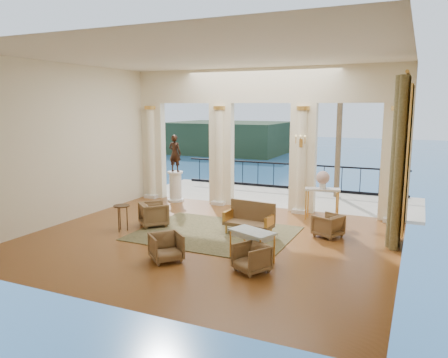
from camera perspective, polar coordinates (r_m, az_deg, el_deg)
The scene contains 23 objects.
floor at distance 11.12m, azimuth -2.03°, elevation -7.86°, with size 9.00×9.00×0.00m, color #502F0A.
room_walls at distance 9.63m, azimuth -5.10°, elevation 6.85°, with size 9.00×9.00×9.00m.
arcade at distance 14.15m, azimuth 4.83°, elevation 6.54°, with size 9.00×0.56×4.50m.
terrace at distance 16.36m, azimuth 7.02°, elevation -2.39°, with size 10.00×3.60×0.10m, color #A59A88.
balustrade at distance 17.79m, azimuth 8.59°, elevation 0.05°, with size 9.00×0.06×1.03m.
palm_tree at distance 16.34m, azimuth 15.05°, elevation 11.95°, with size 2.00×2.00×4.50m.
headland at distance 86.98m, azimuth 0.71°, elevation 5.47°, with size 22.00×18.00×6.00m, color black.
sea at distance 70.28m, azimuth 20.24°, elevation 1.42°, with size 160.00×160.00×0.00m, color #1A4E85.
curtain at distance 11.08m, azimuth 21.90°, elevation 2.09°, with size 0.33×1.40×4.09m.
window_frame at distance 11.07m, azimuth 22.89°, elevation 2.44°, with size 0.04×1.60×3.40m, color #E7AB4C.
wall_sconce at distance 13.47m, azimuth 10.00°, elevation 4.75°, with size 0.30×0.11×0.33m.
rug at distance 11.56m, azimuth -1.23°, elevation -7.11°, with size 3.99×3.10×0.02m, color #30371D.
armchair_a at distance 9.64m, azimuth -7.57°, elevation -8.65°, with size 0.64×0.60×0.66m, color #47351B.
armchair_b at distance 8.97m, azimuth 3.62°, elevation -10.09°, with size 0.61×0.57×0.63m, color #47351B.
armchair_c at distance 11.54m, azimuth 13.43°, elevation -5.79°, with size 0.63×0.59×0.65m, color #47351B.
armchair_d at distance 12.35m, azimuth -9.15°, elevation -4.42°, with size 0.71×0.67×0.73m, color #47351B.
settee at distance 11.45m, azimuth 3.43°, elevation -5.15°, with size 1.33×0.67×0.85m.
game_table at distance 9.50m, azimuth 3.69°, elevation -7.16°, with size 1.10×0.86×0.67m.
pedestal at distance 15.39m, azimuth -6.35°, elevation -1.02°, with size 0.58×0.58×1.06m.
statue at distance 15.21m, azimuth -6.44°, elevation 3.36°, with size 0.46×0.30×1.27m, color black.
console_table at distance 13.05m, azimuth 12.72°, elevation -1.91°, with size 1.06×0.62×0.94m.
urn at distance 12.97m, azimuth 12.79°, elevation 0.06°, with size 0.39×0.39×0.51m.
side_table at distance 11.99m, azimuth -13.24°, elevation -3.83°, with size 0.43×0.43×0.70m.
Camera 1 is at (4.72, -9.50, 3.34)m, focal length 35.00 mm.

